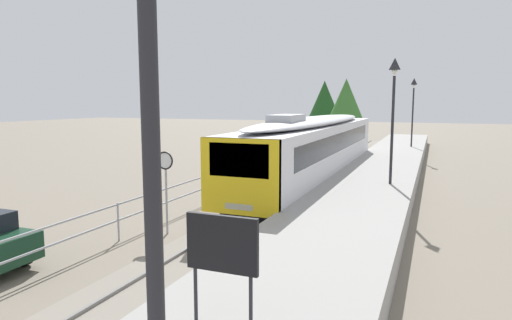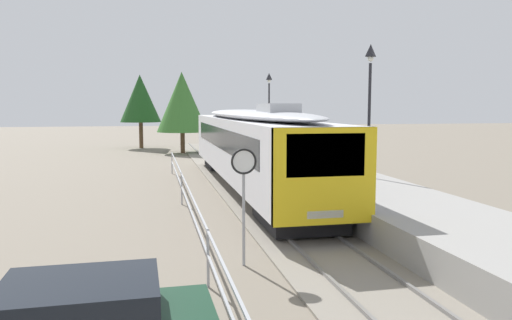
% 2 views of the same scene
% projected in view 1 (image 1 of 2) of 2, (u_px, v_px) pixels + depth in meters
% --- Properties ---
extents(ground_plane, '(160.00, 160.00, 0.00)m').
position_uv_depth(ground_plane, '(249.00, 187.00, 23.30)').
color(ground_plane, slate).
extents(track_rails, '(3.20, 60.00, 0.14)m').
position_uv_depth(track_rails, '(304.00, 190.00, 22.18)').
color(track_rails, gray).
rests_on(track_rails, ground).
extents(commuter_train, '(2.82, 19.99, 3.74)m').
position_uv_depth(commuter_train, '(315.00, 145.00, 23.66)').
color(commuter_train, silver).
rests_on(commuter_train, track_rails).
extents(station_platform, '(3.90, 60.00, 0.90)m').
position_uv_depth(station_platform, '(371.00, 187.00, 20.92)').
color(station_platform, '#999691').
rests_on(station_platform, ground).
extents(platform_lamp_near_end, '(0.34, 0.34, 5.35)m').
position_uv_depth(platform_lamp_near_end, '(149.00, 70.00, 2.80)').
color(platform_lamp_near_end, '#232328').
rests_on(platform_lamp_near_end, station_platform).
extents(platform_lamp_mid_platform, '(0.34, 0.34, 5.35)m').
position_uv_depth(platform_lamp_mid_platform, '(394.00, 97.00, 18.75)').
color(platform_lamp_mid_platform, '#232328').
rests_on(platform_lamp_mid_platform, station_platform).
extents(platform_lamp_far_end, '(0.34, 0.34, 5.35)m').
position_uv_depth(platform_lamp_far_end, '(413.00, 99.00, 34.69)').
color(platform_lamp_far_end, '#232328').
rests_on(platform_lamp_far_end, station_platform).
extents(platform_notice_board, '(1.20, 0.08, 1.80)m').
position_uv_depth(platform_notice_board, '(222.00, 248.00, 6.86)').
color(platform_notice_board, '#232328').
rests_on(platform_notice_board, station_platform).
extents(speed_limit_sign, '(0.61, 0.10, 2.81)m').
position_uv_depth(speed_limit_sign, '(165.00, 172.00, 14.71)').
color(speed_limit_sign, '#9EA0A5').
rests_on(speed_limit_sign, ground).
extents(carpark_fence, '(0.06, 36.06, 1.25)m').
position_uv_depth(carpark_fence, '(118.00, 213.00, 14.10)').
color(carpark_fence, '#9EA0A5').
rests_on(carpark_fence, ground).
extents(tree_behind_carpark, '(4.13, 4.13, 6.57)m').
position_uv_depth(tree_behind_carpark, '(346.00, 105.00, 41.35)').
color(tree_behind_carpark, brown).
rests_on(tree_behind_carpark, ground).
extents(tree_behind_station_far, '(3.66, 3.66, 6.67)m').
position_uv_depth(tree_behind_station_far, '(324.00, 101.00, 47.88)').
color(tree_behind_station_far, brown).
rests_on(tree_behind_station_far, ground).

